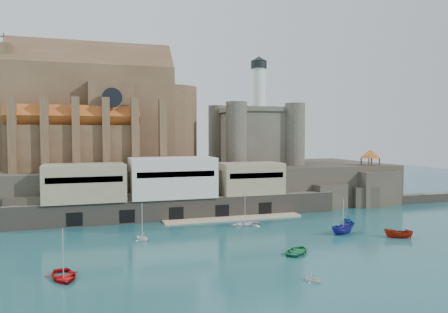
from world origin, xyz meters
TOP-DOWN VIEW (x-y plane):
  - ground at (0.00, 0.00)m, footprint 300.00×300.00m
  - promontory at (-0.19, 39.37)m, footprint 100.00×36.00m
  - quay at (-10.19, 23.07)m, footprint 70.00×12.00m
  - church at (-24.13, 41.85)m, footprint 47.00×25.93m
  - castle_keep at (16.08, 41.08)m, footprint 21.20×21.20m
  - rock_outcrop at (42.00, 25.84)m, footprint 14.50×10.50m
  - pavilion at (42.00, 26.00)m, footprint 6.40×6.40m
  - boat_0 at (-30.77, -11.55)m, footprint 4.56×2.05m
  - boat_1 at (-1.56, -22.00)m, footprint 2.66×2.36m
  - boat_2 at (16.48, -1.02)m, footprint 2.83×2.79m
  - boat_3 at (2.63, -9.99)m, footprint 3.81×3.90m
  - boat_4 at (-18.85, 5.22)m, footprint 3.21×2.80m
  - boat_5 at (23.90, -6.71)m, footprint 2.52×2.50m
  - boat_6 at (1.92, 10.81)m, footprint 2.26×4.64m
  - boat_7 at (22.85, 7.13)m, footprint 3.44×2.73m

SIDE VIEW (x-z plane):
  - ground at x=0.00m, z-range 0.00..0.00m
  - boat_0 at x=-30.77m, z-range -3.08..3.08m
  - boat_1 at x=-1.56m, z-range -1.31..1.31m
  - boat_2 at x=16.48m, z-range -2.89..2.89m
  - boat_3 at x=2.63m, z-range -2.96..2.96m
  - boat_4 at x=-18.85m, z-range -1.59..1.59m
  - boat_5 at x=23.90m, z-range -2.42..2.42m
  - boat_6 at x=1.92m, z-range -3.13..3.13m
  - boat_7 at x=22.85m, z-range -1.74..1.74m
  - rock_outcrop at x=42.00m, z-range -0.33..8.37m
  - promontory at x=-0.19m, z-range -0.08..9.92m
  - quay at x=-10.19m, z-range -0.46..12.59m
  - pavilion at x=42.00m, z-range 10.03..15.43m
  - castle_keep at x=16.08m, z-range 3.66..32.96m
  - church at x=-24.13m, z-range 6.88..37.38m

